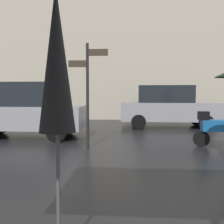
# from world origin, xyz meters

# --- Properties ---
(folded_patio_umbrella_near) EXTENTS (0.41, 0.41, 2.47)m
(folded_patio_umbrella_near) POSITION_xyz_m (-1.28, -0.36, 1.71)
(folded_patio_umbrella_near) COLOR black
(folded_patio_umbrella_near) RESTS_ON ground
(parked_scooter) EXTENTS (1.37, 0.32, 1.23)m
(parked_scooter) POSITION_xyz_m (1.75, 5.23, 0.55)
(parked_scooter) COLOR black
(parked_scooter) RESTS_ON ground
(parked_car_left) EXTENTS (4.29, 1.95, 1.87)m
(parked_car_left) POSITION_xyz_m (0.96, 9.79, 0.94)
(parked_car_left) COLOR gray
(parked_car_left) RESTS_ON ground
(parked_car_right) EXTENTS (4.06, 1.84, 1.89)m
(parked_car_right) POSITION_xyz_m (-4.38, 6.46, 0.95)
(parked_car_right) COLOR gray
(parked_car_right) RESTS_ON ground
(street_signpost) EXTENTS (1.08, 0.08, 2.87)m
(street_signpost) POSITION_xyz_m (-1.85, 4.74, 1.75)
(street_signpost) COLOR black
(street_signpost) RESTS_ON ground
(building_block) EXTENTS (19.24, 2.18, 13.35)m
(building_block) POSITION_xyz_m (0.00, 14.22, 6.67)
(building_block) COLOR #B2A893
(building_block) RESTS_ON ground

